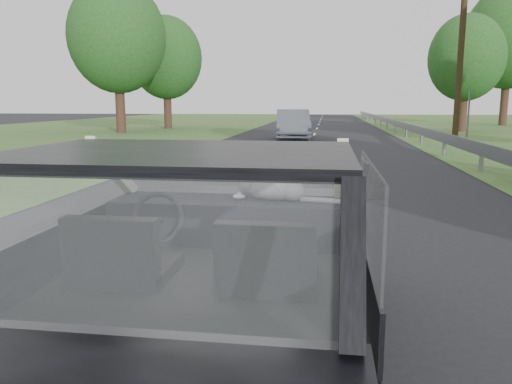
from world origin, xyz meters
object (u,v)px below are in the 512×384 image
(other_car, at_px, (293,125))
(utility_pole, at_px, (461,45))
(subject_car, at_px, (206,265))
(highway_sign, at_px, (468,114))
(cat, at_px, (272,188))

(other_car, height_order, utility_pole, utility_pole)
(subject_car, distance_m, highway_sign, 24.03)
(subject_car, bearing_deg, cat, 63.75)
(other_car, xyz_separation_m, highway_sign, (8.29, 3.01, 0.44))
(cat, height_order, other_car, other_car)
(subject_car, xyz_separation_m, cat, (0.32, 0.65, 0.36))
(other_car, bearing_deg, utility_pole, 2.63)
(utility_pole, bearing_deg, other_car, -171.68)
(subject_car, relative_size, other_car, 0.96)
(other_car, height_order, highway_sign, highway_sign)
(utility_pole, bearing_deg, subject_car, -106.99)
(cat, distance_m, other_car, 19.24)
(other_car, distance_m, highway_sign, 8.83)
(other_car, bearing_deg, subject_car, -93.17)
(cat, xyz_separation_m, other_car, (-1.19, 19.20, -0.40))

